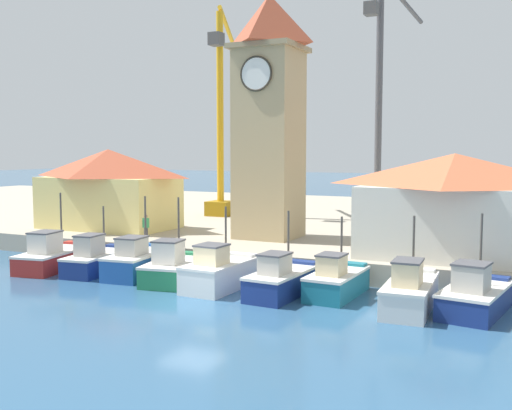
% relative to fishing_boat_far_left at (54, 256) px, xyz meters
% --- Properties ---
extents(ground_plane, '(300.00, 300.00, 0.00)m').
position_rel_fishing_boat_far_left_xyz_m(ground_plane, '(10.76, -3.04, -0.72)').
color(ground_plane, '#2D567A').
extents(quay_wharf, '(120.00, 40.00, 1.13)m').
position_rel_fishing_boat_far_left_xyz_m(quay_wharf, '(10.76, 23.22, -0.16)').
color(quay_wharf, '#A89E89').
rests_on(quay_wharf, ground).
extents(fishing_boat_far_left, '(2.91, 5.40, 4.16)m').
position_rel_fishing_boat_far_left_xyz_m(fishing_boat_far_left, '(0.00, 0.00, 0.00)').
color(fishing_boat_far_left, '#AD2823').
rests_on(fishing_boat_far_left, ground).
extents(fishing_boat_left_outer, '(2.37, 4.88, 3.50)m').
position_rel_fishing_boat_far_left_xyz_m(fishing_boat_left_outer, '(2.74, 0.33, -0.01)').
color(fishing_boat_left_outer, navy).
rests_on(fishing_boat_left_outer, ground).
extents(fishing_boat_left_inner, '(2.50, 4.97, 4.11)m').
position_rel_fishing_boat_far_left_xyz_m(fishing_boat_left_inner, '(5.27, 0.64, 0.04)').
color(fishing_boat_left_inner, '#2356A8').
rests_on(fishing_boat_left_inner, ground).
extents(fishing_boat_mid_left, '(2.79, 4.62, 4.17)m').
position_rel_fishing_boat_far_left_xyz_m(fishing_boat_mid_left, '(7.75, 0.11, 0.01)').
color(fishing_boat_mid_left, '#237A4C').
rests_on(fishing_boat_mid_left, ground).
extents(fishing_boat_center, '(2.26, 4.36, 3.85)m').
position_rel_fishing_boat_far_left_xyz_m(fishing_boat_center, '(10.49, -0.18, 0.07)').
color(fishing_boat_center, silver).
rests_on(fishing_boat_center, ground).
extents(fishing_boat_mid_right, '(2.07, 4.69, 3.77)m').
position_rel_fishing_boat_far_left_xyz_m(fishing_boat_mid_right, '(13.66, -0.11, -0.01)').
color(fishing_boat_mid_right, navy).
rests_on(fishing_boat_mid_right, ground).
extents(fishing_boat_right_inner, '(1.98, 4.24, 3.53)m').
position_rel_fishing_boat_far_left_xyz_m(fishing_boat_right_inner, '(15.91, 0.82, -0.02)').
color(fishing_boat_right_inner, '#196B7F').
rests_on(fishing_boat_right_inner, ground).
extents(fishing_boat_right_outer, '(2.03, 5.03, 3.80)m').
position_rel_fishing_boat_far_left_xyz_m(fishing_boat_right_outer, '(19.32, -0.05, 0.03)').
color(fishing_boat_right_outer, silver).
rests_on(fishing_boat_right_outer, ground).
extents(fishing_boat_far_right, '(2.72, 4.82, 3.97)m').
position_rel_fishing_boat_far_left_xyz_m(fishing_boat_far_right, '(21.79, 0.52, -0.00)').
color(fishing_boat_far_right, navy).
rests_on(fishing_boat_far_right, ground).
extents(clock_tower, '(4.01, 4.01, 16.31)m').
position_rel_fishing_boat_far_left_xyz_m(clock_tower, '(8.83, 9.06, 8.14)').
color(clock_tower, tan).
rests_on(clock_tower, quay_wharf).
extents(warehouse_left, '(9.35, 5.58, 5.47)m').
position_rel_fishing_boat_far_left_xyz_m(warehouse_left, '(-3.10, 8.44, 3.22)').
color(warehouse_left, '#E5D17A').
rests_on(warehouse_left, quay_wharf).
extents(warehouse_right, '(9.28, 6.34, 5.23)m').
position_rel_fishing_boat_far_left_xyz_m(warehouse_right, '(20.03, 6.98, 3.09)').
color(warehouse_right, silver).
rests_on(warehouse_right, quay_wharf).
extents(port_crane_near, '(3.21, 8.03, 19.24)m').
position_rel_fishing_boat_far_left_xyz_m(port_crane_near, '(12.03, 23.38, 7.90)').
color(port_crane_near, '#353539').
rests_on(port_crane_near, quay_wharf).
extents(port_crane_far, '(3.41, 9.20, 17.07)m').
position_rel_fishing_boat_far_left_xyz_m(port_crane_far, '(-0.03, 18.95, 6.93)').
color(port_crane_far, '#976E11').
rests_on(port_crane_far, quay_wharf).
extents(dock_worker_near_tower, '(0.34, 0.22, 1.62)m').
position_rel_fishing_boat_far_left_xyz_m(dock_worker_near_tower, '(3.05, 4.25, 1.25)').
color(dock_worker_near_tower, '#33333D').
rests_on(dock_worker_near_tower, quay_wharf).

